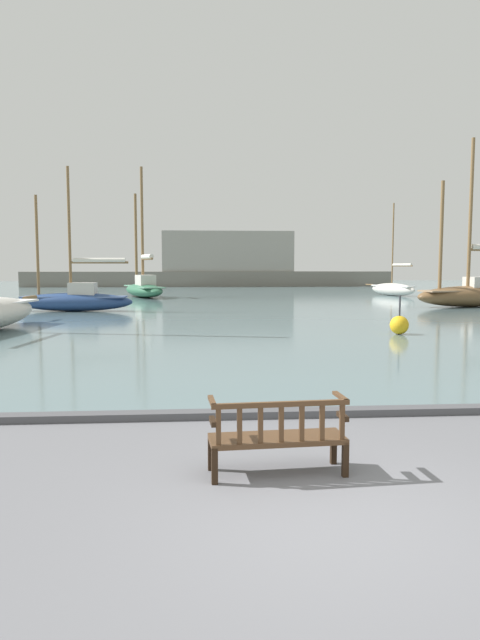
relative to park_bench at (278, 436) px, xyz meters
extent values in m
plane|color=slate|center=(0.42, -1.30, -0.47)|extent=(160.00, 160.00, 0.00)
cube|color=slate|center=(0.42, 42.70, -0.43)|extent=(100.00, 80.00, 0.08)
cube|color=#4C4C50|center=(0.42, 2.55, -0.41)|extent=(40.00, 0.30, 0.12)
cube|color=black|center=(-0.78, 0.21, -0.26)|extent=(0.07, 0.07, 0.42)
cube|color=black|center=(0.74, 0.31, -0.26)|extent=(0.07, 0.07, 0.42)
cube|color=black|center=(-0.75, -0.24, -0.26)|extent=(0.07, 0.07, 0.42)
cube|color=black|center=(0.78, -0.14, -0.26)|extent=(0.07, 0.07, 0.42)
cube|color=#4C331E|center=(0.00, 0.04, -0.05)|extent=(1.63, 0.63, 0.06)
cube|color=#4C331E|center=(0.01, -0.18, 0.42)|extent=(1.60, 0.16, 0.06)
cube|color=#4C331E|center=(-0.71, -0.23, 0.19)|extent=(0.06, 0.04, 0.41)
cube|color=#4C331E|center=(-0.47, -0.22, 0.19)|extent=(0.06, 0.04, 0.41)
cube|color=#4C331E|center=(-0.23, -0.20, 0.19)|extent=(0.06, 0.04, 0.41)
cube|color=#4C331E|center=(0.01, -0.18, 0.19)|extent=(0.06, 0.04, 0.41)
cube|color=#4C331E|center=(0.25, -0.17, 0.19)|extent=(0.06, 0.04, 0.41)
cube|color=#4C331E|center=(0.49, -0.15, 0.19)|extent=(0.06, 0.04, 0.41)
cube|color=#4C331E|center=(0.73, -0.13, 0.19)|extent=(0.06, 0.04, 0.41)
cube|color=black|center=(-0.76, -0.11, 0.22)|extent=(0.08, 0.30, 0.06)
cube|color=#4C331E|center=(-0.77, -0.02, 0.43)|extent=(0.09, 0.47, 0.04)
cube|color=black|center=(0.77, 0.00, 0.22)|extent=(0.08, 0.30, 0.06)
cube|color=#4C331E|center=(0.77, 0.09, 0.43)|extent=(0.09, 0.47, 0.04)
cylinder|color=brown|center=(-8.17, 18.79, 0.59)|extent=(0.34, 1.13, 0.18)
ellipsoid|color=navy|center=(-7.34, 23.73, 0.09)|extent=(6.19, 1.89, 0.96)
cube|color=#516B9E|center=(-7.34, 23.73, 0.35)|extent=(5.43, 1.47, 0.08)
cube|color=beige|center=(-6.88, 23.70, 0.75)|extent=(1.41, 0.89, 0.70)
cylinder|color=brown|center=(-7.49, 23.74, 3.71)|extent=(0.15, 0.15, 6.64)
cylinder|color=brown|center=(-5.99, 23.63, 2.14)|extent=(3.01, 0.33, 0.12)
cylinder|color=silver|center=(-5.99, 23.63, 2.26)|extent=(2.71, 0.43, 0.23)
cylinder|color=brown|center=(-9.16, 23.86, 2.99)|extent=(0.15, 0.15, 5.20)
ellipsoid|color=silver|center=(14.50, 37.56, 0.10)|extent=(2.76, 5.11, 0.98)
cube|color=white|center=(14.50, 37.56, 0.37)|extent=(2.29, 4.45, 0.08)
cylinder|color=brown|center=(14.46, 37.68, 3.63)|extent=(0.11, 0.11, 6.44)
cylinder|color=brown|center=(14.85, 36.58, 1.95)|extent=(0.87, 2.23, 0.09)
cylinder|color=silver|center=(14.85, 36.58, 2.04)|extent=(0.88, 2.04, 0.18)
cylinder|color=brown|center=(13.50, 40.39, 0.39)|extent=(0.42, 0.96, 0.09)
ellipsoid|color=#2D6647|center=(-4.95, 36.83, 0.12)|extent=(4.40, 7.40, 1.02)
cube|color=#5B9375|center=(-4.95, 36.83, 0.40)|extent=(3.61, 6.42, 0.08)
cube|color=beige|center=(-4.77, 36.33, 0.86)|extent=(1.69, 2.07, 0.84)
cylinder|color=brown|center=(-5.01, 37.00, 4.86)|extent=(0.21, 0.21, 8.83)
cylinder|color=brown|center=(-4.56, 35.76, 2.47)|extent=(1.06, 2.53, 0.17)
cylinder|color=silver|center=(-4.56, 35.76, 2.63)|extent=(1.12, 2.34, 0.33)
cylinder|color=brown|center=(-5.68, 38.84, 3.99)|extent=(0.21, 0.21, 7.08)
ellipsoid|color=brown|center=(14.78, 25.29, 0.21)|extent=(7.03, 3.22, 1.20)
cube|color=#997A5B|center=(14.78, 25.29, 0.54)|extent=(6.14, 2.58, 0.08)
cube|color=beige|center=(15.28, 25.39, 0.96)|extent=(1.49, 1.32, 0.75)
cylinder|color=brown|center=(14.62, 25.26, 4.86)|extent=(0.20, 0.20, 8.55)
cylinder|color=brown|center=(12.79, 24.91, 3.64)|extent=(0.20, 0.20, 6.11)
sphere|color=gold|center=(6.04, 12.66, -0.07)|extent=(0.65, 0.65, 0.65)
cylinder|color=#2D2D33|center=(6.04, 12.66, 0.61)|extent=(0.06, 0.06, 0.70)
cube|color=slate|center=(0.42, 58.25, 0.42)|extent=(41.40, 2.40, 1.78)
cube|color=gray|center=(2.59, 58.25, 3.57)|extent=(14.78, 2.00, 4.53)
camera|label=1|loc=(-0.93, -6.47, 1.99)|focal=32.00mm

